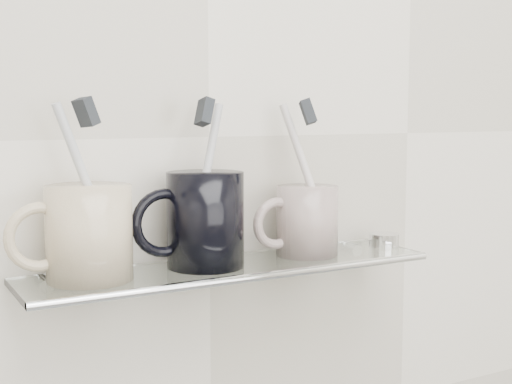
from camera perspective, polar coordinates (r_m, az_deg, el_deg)
wall_back at (r=0.89m, az=-3.79°, el=4.42°), size 2.50×0.00×2.50m
shelf_glass at (r=0.85m, az=-1.93°, el=-6.08°), size 0.50×0.12×0.01m
shelf_rail at (r=0.81m, az=-0.10°, el=-6.84°), size 0.50×0.01×0.01m
bracket_left at (r=0.83m, az=-16.57°, el=-7.48°), size 0.02×0.03×0.02m
bracket_right at (r=1.00m, az=7.60°, el=-4.87°), size 0.02×0.03×0.02m
mug_left at (r=0.79m, az=-13.19°, el=-3.20°), size 0.11×0.11×0.10m
mug_left_handle at (r=0.78m, az=-16.91°, el=-3.47°), size 0.07×0.01×0.07m
toothbrush_left at (r=0.78m, az=-13.29°, el=0.37°), size 0.08×0.02×0.18m
bristles_left at (r=0.78m, az=-13.44°, el=6.25°), size 0.03×0.03×0.03m
mug_center at (r=0.83m, az=-4.08°, el=-2.22°), size 0.11×0.11×0.11m
mug_center_handle at (r=0.81m, az=-7.35°, el=-2.48°), size 0.08×0.01×0.08m
toothbrush_center at (r=0.83m, az=-4.10°, el=0.87°), size 0.07×0.05×0.18m
bristles_center at (r=0.82m, az=-4.15°, el=6.41°), size 0.02×0.03×0.04m
mug_right at (r=0.90m, az=4.11°, el=-2.30°), size 0.10×0.10×0.09m
mug_right_handle at (r=0.88m, az=1.64°, el=-2.52°), size 0.06×0.01×0.06m
toothbrush_right at (r=0.90m, az=4.14°, el=1.30°), size 0.06×0.06×0.18m
bristles_right at (r=0.89m, az=4.18°, el=6.42°), size 0.03×0.03×0.04m
chrome_cap at (r=0.98m, az=10.21°, el=-3.77°), size 0.04×0.04×0.02m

